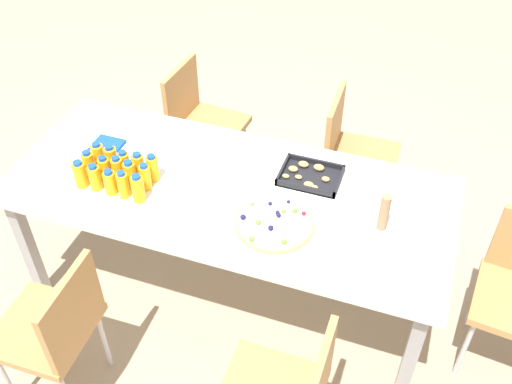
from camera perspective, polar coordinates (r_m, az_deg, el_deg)
name	(u,v)px	position (r m, az deg, el deg)	size (l,w,h in m)	color
ground_plane	(232,288)	(3.36, -2.31, -9.19)	(12.00, 12.00, 0.00)	tan
party_table	(228,198)	(2.86, -2.68, -0.57)	(2.13, 0.89, 0.75)	white
chair_near_left	(55,326)	(2.73, -18.77, -12.14)	(0.41, 0.41, 0.83)	#B7844C
chair_far_right	(352,150)	(3.49, 9.20, 4.04)	(0.41, 0.41, 0.83)	#B7844C
chair_far_left	(200,118)	(3.71, -5.45, 7.09)	(0.43, 0.43, 0.83)	#B7844C
juice_bottle_0	(80,174)	(2.90, -16.58, 1.64)	(0.06, 0.06, 0.14)	#FAAC14
juice_bottle_1	(95,178)	(2.87, -15.26, 1.34)	(0.06, 0.06, 0.14)	#FAAF14
juice_bottle_2	(110,183)	(2.83, -13.88, 0.89)	(0.06, 0.06, 0.13)	#FAAD14
juice_bottle_3	(123,185)	(2.79, -12.68, 0.68)	(0.05, 0.05, 0.14)	#F9AB14
juice_bottle_4	(138,189)	(2.76, -11.30, 0.33)	(0.06, 0.06, 0.15)	#F9AE14
juice_bottle_5	(89,164)	(2.95, -15.81, 2.58)	(0.06, 0.06, 0.14)	#FAAC14
juice_bottle_6	(105,169)	(2.91, -14.38, 2.18)	(0.06, 0.06, 0.13)	#F9AD14
juice_bottle_7	(118,170)	(2.88, -13.17, 2.07)	(0.06, 0.06, 0.15)	#FAAD14
juice_bottle_8	(130,174)	(2.84, -12.05, 1.66)	(0.06, 0.06, 0.15)	#F9AD14
juice_bottle_9	(145,177)	(2.82, -10.63, 1.43)	(0.05, 0.05, 0.14)	#F8AB14
juice_bottle_10	(98,156)	(2.99, -14.94, 3.39)	(0.06, 0.06, 0.14)	#FAAE14
juice_bottle_11	(111,159)	(2.95, -13.76, 3.12)	(0.06, 0.06, 0.15)	#F9AE14
juice_bottle_12	(124,163)	(2.93, -12.59, 2.74)	(0.06, 0.06, 0.13)	#F9AC14
juice_bottle_13	(138,166)	(2.89, -11.26, 2.51)	(0.06, 0.06, 0.14)	#F9AB14
juice_bottle_14	(153,168)	(2.86, -9.92, 2.29)	(0.06, 0.06, 0.14)	#FAAC14
fruit_pizza	(274,223)	(2.62, 1.79, -2.99)	(0.36, 0.36, 0.05)	tan
snack_tray	(310,176)	(2.87, 5.19, 1.57)	(0.29, 0.22, 0.04)	black
plate_stack	(213,192)	(2.78, -4.21, 0.04)	(0.21, 0.21, 0.02)	silver
napkin_stack	(106,146)	(3.14, -14.22, 4.28)	(0.15, 0.15, 0.02)	#194CA5
cardboard_tube	(384,213)	(2.61, 12.24, -1.95)	(0.04, 0.04, 0.19)	#9E7A56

